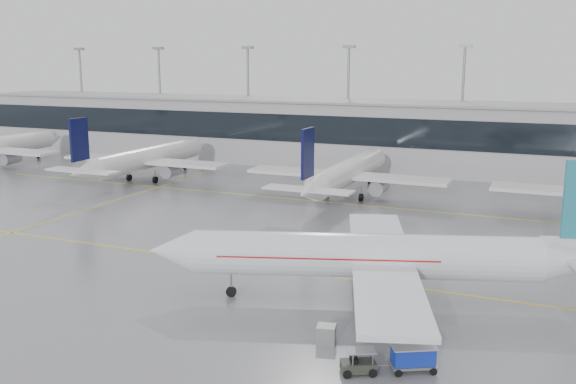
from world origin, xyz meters
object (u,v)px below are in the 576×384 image
at_px(baggage_tug, 358,365).
at_px(baggage_cart, 413,356).
at_px(air_canada_jet, 379,257).
at_px(gse_unit, 326,334).

distance_m(baggage_tug, baggage_cart, 3.63).
bearing_deg(baggage_tug, air_canada_jet, 70.63).
height_order(baggage_cart, gse_unit, baggage_cart).
bearing_deg(air_canada_jet, baggage_cart, 97.15).
relative_size(air_canada_jet, gse_unit, 28.26).
xyz_separation_m(air_canada_jet, baggage_cart, (5.31, -11.07, -2.83)).
xyz_separation_m(baggage_cart, gse_unit, (-6.57, 1.71, -0.38)).
bearing_deg(baggage_tug, baggage_cart, 0.00).
height_order(air_canada_jet, gse_unit, air_canada_jet).
relative_size(air_canada_jet, baggage_cart, 11.46).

